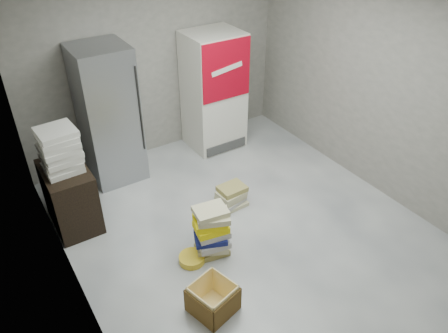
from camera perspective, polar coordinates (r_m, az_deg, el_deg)
The scene contains 10 objects.
ground at distance 5.35m, azimuth 3.86°, elevation -8.98°, with size 5.00×5.00×0.00m, color silver.
room_shell at distance 4.34m, azimuth 4.76°, elevation 8.71°, with size 4.04×5.04×2.82m.
steel_fridge at distance 6.08m, azimuth -14.86°, elevation 6.47°, with size 0.70×0.72×1.90m.
coke_cooler at distance 6.69m, azimuth -1.35°, elevation 9.80°, with size 0.80×0.73×1.80m.
wood_shelf at distance 5.59m, azimuth -19.43°, elevation -3.74°, with size 0.50×0.80×0.80m, color black.
supply_box_stack at distance 5.23m, azimuth -20.66°, elevation 2.02°, with size 0.44×0.44×0.52m.
phonebook_stack_main at distance 4.91m, azimuth -1.63°, elevation -8.53°, with size 0.46×0.42×0.65m.
phonebook_stack_side at distance 5.70m, azimuth 0.99°, elevation -3.90°, with size 0.40×0.34×0.29m.
cardboard_box at distance 4.51m, azimuth -1.46°, elevation -17.03°, with size 0.49×0.49×0.33m.
bucket_lid at distance 5.03m, azimuth -4.21°, elevation -11.91°, with size 0.29×0.29×0.08m, color yellow.
Camera 1 is at (-2.41, -3.11, 3.64)m, focal length 35.00 mm.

